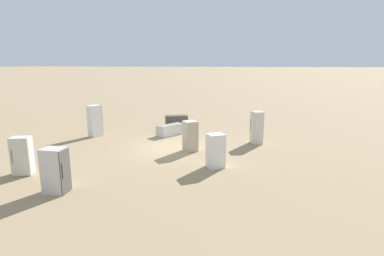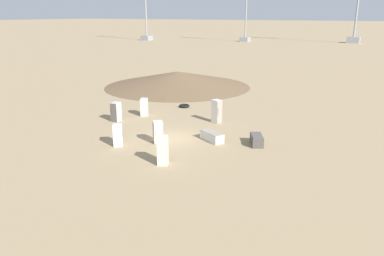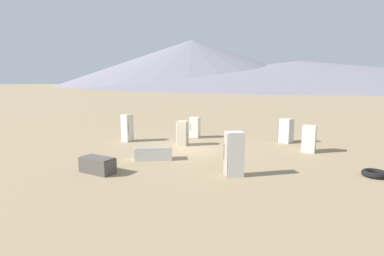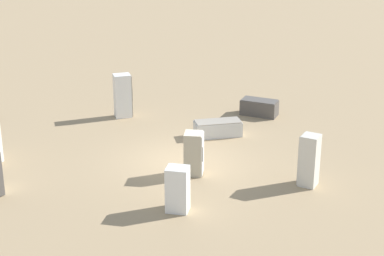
{
  "view_description": "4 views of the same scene",
  "coord_description": "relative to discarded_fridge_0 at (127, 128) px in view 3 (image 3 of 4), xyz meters",
  "views": [
    {
      "loc": [
        14.5,
        5.57,
        4.37
      ],
      "look_at": [
        0.83,
        1.37,
        1.32
      ],
      "focal_mm": 28.0,
      "sensor_mm": 36.0,
      "label": 1
    },
    {
      "loc": [
        -13.87,
        21.45,
        8.64
      ],
      "look_at": [
        -1.43,
        -0.61,
        0.88
      ],
      "focal_mm": 35.0,
      "sensor_mm": 36.0,
      "label": 2
    },
    {
      "loc": [
        -9.14,
        -14.95,
        4.02
      ],
      "look_at": [
        0.93,
        0.97,
        1.07
      ],
      "focal_mm": 28.0,
      "sensor_mm": 36.0,
      "label": 3
    },
    {
      "loc": [
        13.25,
        17.15,
        9.63
      ],
      "look_at": [
        -1.22,
        -0.88,
        0.77
      ],
      "focal_mm": 60.0,
      "sensor_mm": 36.0,
      "label": 4
    }
  ],
  "objects": [
    {
      "name": "ground_plane",
      "position": [
        2.17,
        -4.23,
        -0.91
      ],
      "size": [
        1000.0,
        1000.0,
        0.0
      ],
      "primitive_type": "plane",
      "color": "#9E8460"
    },
    {
      "name": "mountain_ridge_0",
      "position": [
        202.41,
        146.8,
        9.47
      ],
      "size": [
        346.57,
        346.57,
        20.74
      ],
      "color": "gray",
      "rests_on": "ground_plane"
    },
    {
      "name": "mountain_ridge_1",
      "position": [
        132.71,
        201.28,
        18.47
      ],
      "size": [
        221.21,
        221.21,
        38.76
      ],
      "color": "gray",
      "rests_on": "ground_plane"
    },
    {
      "name": "discarded_fridge_0",
      "position": [
        0.0,
        0.0,
        0.0
      ],
      "size": [
        0.77,
        0.78,
        1.81
      ],
      "rotation": [
        0.0,
        0.0,
        3.54
      ],
      "color": "beige",
      "rests_on": "ground_plane"
    },
    {
      "name": "discarded_fridge_1",
      "position": [
        2.48,
        -3.1,
        -0.13
      ],
      "size": [
        0.9,
        0.9,
        1.56
      ],
      "rotation": [
        0.0,
        0.0,
        0.77
      ],
      "color": "#B2A88E",
      "rests_on": "ground_plane"
    },
    {
      "name": "discarded_fridge_2",
      "position": [
        7.68,
        -8.56,
        -0.13
      ],
      "size": [
        0.86,
        0.9,
        1.55
      ],
      "rotation": [
        0.0,
        0.0,
        5.19
      ],
      "color": "beige",
      "rests_on": "ground_plane"
    },
    {
      "name": "discarded_fridge_3",
      "position": [
        1.15,
        -9.69,
        0.05
      ],
      "size": [
        0.9,
        0.79,
        1.92
      ],
      "rotation": [
        0.0,
        0.0,
        1.18
      ],
      "color": "white",
      "rests_on": "ground_plane"
    },
    {
      "name": "discarded_fridge_4",
      "position": [
        4.56,
        -1.33,
        -0.17
      ],
      "size": [
        0.91,
        0.92,
        1.47
      ],
      "rotation": [
        0.0,
        0.0,
        2.26
      ],
      "color": "white",
      "rests_on": "ground_plane"
    },
    {
      "name": "discarded_fridge_5",
      "position": [
        -0.58,
        -5.35,
        -0.59
      ],
      "size": [
        2.03,
        1.53,
        0.64
      ],
      "rotation": [
        0.0,
        0.0,
        1.1
      ],
      "color": "silver",
      "rests_on": "ground_plane"
    },
    {
      "name": "discarded_fridge_6",
      "position": [
        -3.65,
        -6.09,
        -0.55
      ],
      "size": [
        1.4,
        1.75,
        0.71
      ],
      "rotation": [
        0.0,
        0.0,
        0.49
      ],
      "color": "#4C4742",
      "rests_on": "ground_plane"
    },
    {
      "name": "discarded_fridge_7",
      "position": [
        8.72,
        -6.03,
        -0.12
      ],
      "size": [
        0.7,
        0.86,
        1.58
      ],
      "rotation": [
        0.0,
        0.0,
        0.13
      ],
      "color": "silver",
      "rests_on": "ground_plane"
    },
    {
      "name": "scrap_tire",
      "position": [
        6.18,
        -12.96,
        -0.78
      ],
      "size": [
        1.01,
        1.01,
        0.26
      ],
      "color": "black",
      "rests_on": "ground_plane"
    }
  ]
}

